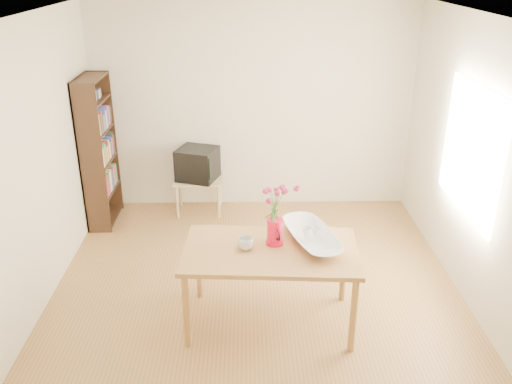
{
  "coord_description": "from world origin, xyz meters",
  "views": [
    {
      "loc": [
        -0.09,
        -4.38,
        3.05
      ],
      "look_at": [
        0.0,
        0.3,
        1.0
      ],
      "focal_mm": 38.0,
      "sensor_mm": 36.0,
      "label": 1
    }
  ],
  "objects_px": {
    "table": "(270,257)",
    "pitcher": "(275,232)",
    "mug": "(246,244)",
    "bowl": "(312,215)",
    "television": "(198,163)"
  },
  "relations": [
    {
      "from": "table",
      "to": "bowl",
      "type": "distance_m",
      "value": 0.51
    },
    {
      "from": "table",
      "to": "mug",
      "type": "relative_size",
      "value": 11.49
    },
    {
      "from": "mug",
      "to": "television",
      "type": "relative_size",
      "value": 0.24
    },
    {
      "from": "table",
      "to": "mug",
      "type": "xyz_separation_m",
      "value": [
        -0.21,
        0.01,
        0.13
      ]
    },
    {
      "from": "bowl",
      "to": "television",
      "type": "relative_size",
      "value": 0.95
    },
    {
      "from": "table",
      "to": "mug",
      "type": "bearing_deg",
      "value": -178.39
    },
    {
      "from": "pitcher",
      "to": "bowl",
      "type": "distance_m",
      "value": 0.36
    },
    {
      "from": "mug",
      "to": "bowl",
      "type": "xyz_separation_m",
      "value": [
        0.58,
        0.13,
        0.2
      ]
    },
    {
      "from": "pitcher",
      "to": "television",
      "type": "xyz_separation_m",
      "value": [
        -0.85,
        2.23,
        -0.19
      ]
    },
    {
      "from": "pitcher",
      "to": "mug",
      "type": "height_order",
      "value": "pitcher"
    },
    {
      "from": "bowl",
      "to": "television",
      "type": "height_order",
      "value": "bowl"
    },
    {
      "from": "pitcher",
      "to": "mug",
      "type": "relative_size",
      "value": 1.76
    },
    {
      "from": "mug",
      "to": "bowl",
      "type": "bearing_deg",
      "value": -176.01
    },
    {
      "from": "table",
      "to": "bowl",
      "type": "height_order",
      "value": "bowl"
    },
    {
      "from": "table",
      "to": "pitcher",
      "type": "distance_m",
      "value": 0.21
    }
  ]
}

